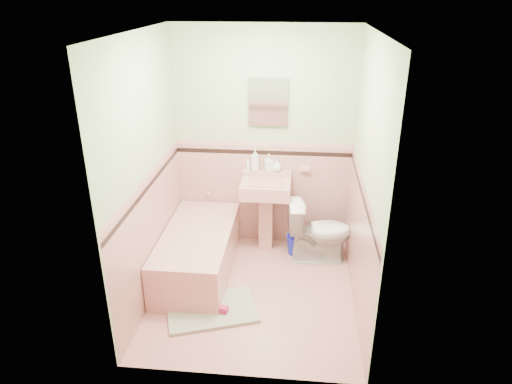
# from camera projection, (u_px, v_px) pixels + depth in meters

# --- Properties ---
(floor) EXTENTS (2.20, 2.20, 0.00)m
(floor) POSITION_uv_depth(u_px,v_px,m) (254.00, 292.00, 4.68)
(floor) COLOR #D18F89
(floor) RESTS_ON ground
(ceiling) EXTENTS (2.20, 2.20, 0.00)m
(ceiling) POSITION_uv_depth(u_px,v_px,m) (253.00, 32.00, 3.67)
(ceiling) COLOR white
(ceiling) RESTS_ON ground
(wall_back) EXTENTS (2.50, 0.00, 2.50)m
(wall_back) POSITION_uv_depth(u_px,v_px,m) (263.00, 141.00, 5.17)
(wall_back) COLOR beige
(wall_back) RESTS_ON ground
(wall_front) EXTENTS (2.50, 0.00, 2.50)m
(wall_front) POSITION_uv_depth(u_px,v_px,m) (237.00, 238.00, 3.17)
(wall_front) COLOR beige
(wall_front) RESTS_ON ground
(wall_left) EXTENTS (0.00, 2.50, 2.50)m
(wall_left) POSITION_uv_depth(u_px,v_px,m) (145.00, 174.00, 4.26)
(wall_left) COLOR beige
(wall_left) RESTS_ON ground
(wall_right) EXTENTS (0.00, 2.50, 2.50)m
(wall_right) POSITION_uv_depth(u_px,v_px,m) (366.00, 182.00, 4.08)
(wall_right) COLOR beige
(wall_right) RESTS_ON ground
(wainscot_back) EXTENTS (2.00, 0.00, 2.00)m
(wainscot_back) POSITION_uv_depth(u_px,v_px,m) (263.00, 194.00, 5.43)
(wainscot_back) COLOR #D3948E
(wainscot_back) RESTS_ON ground
(wainscot_front) EXTENTS (2.00, 0.00, 2.00)m
(wainscot_front) POSITION_uv_depth(u_px,v_px,m) (238.00, 313.00, 3.44)
(wainscot_front) COLOR #D3948E
(wainscot_front) RESTS_ON ground
(wainscot_left) EXTENTS (0.00, 2.20, 2.20)m
(wainscot_left) POSITION_uv_depth(u_px,v_px,m) (153.00, 236.00, 4.52)
(wainscot_left) COLOR #D3948E
(wainscot_left) RESTS_ON ground
(wainscot_right) EXTENTS (0.00, 2.20, 2.20)m
(wainscot_right) POSITION_uv_depth(u_px,v_px,m) (358.00, 246.00, 4.35)
(wainscot_right) COLOR #D3948E
(wainscot_right) RESTS_ON ground
(accent_back) EXTENTS (2.00, 0.00, 2.00)m
(accent_back) POSITION_uv_depth(u_px,v_px,m) (263.00, 153.00, 5.21)
(accent_back) COLOR black
(accent_back) RESTS_ON ground
(accent_front) EXTENTS (2.00, 0.00, 2.00)m
(accent_front) POSITION_uv_depth(u_px,v_px,m) (237.00, 253.00, 3.24)
(accent_front) COLOR black
(accent_front) RESTS_ON ground
(accent_left) EXTENTS (0.00, 2.20, 2.20)m
(accent_left) POSITION_uv_depth(u_px,v_px,m) (149.00, 187.00, 4.31)
(accent_left) COLOR black
(accent_left) RESTS_ON ground
(accent_right) EXTENTS (0.00, 2.20, 2.20)m
(accent_right) POSITION_uv_depth(u_px,v_px,m) (363.00, 195.00, 4.14)
(accent_right) COLOR black
(accent_right) RESTS_ON ground
(cap_back) EXTENTS (2.00, 0.00, 2.00)m
(cap_back) POSITION_uv_depth(u_px,v_px,m) (263.00, 144.00, 5.17)
(cap_back) COLOR #D18C8B
(cap_back) RESTS_ON ground
(cap_front) EXTENTS (2.00, 0.00, 2.00)m
(cap_front) POSITION_uv_depth(u_px,v_px,m) (237.00, 240.00, 3.20)
(cap_front) COLOR #D18C8B
(cap_front) RESTS_ON ground
(cap_left) EXTENTS (0.00, 2.20, 2.20)m
(cap_left) POSITION_uv_depth(u_px,v_px,m) (148.00, 177.00, 4.27)
(cap_left) COLOR #D18C8B
(cap_left) RESTS_ON ground
(cap_right) EXTENTS (0.00, 2.20, 2.20)m
(cap_right) POSITION_uv_depth(u_px,v_px,m) (364.00, 185.00, 4.10)
(cap_right) COLOR #D18C8B
(cap_right) RESTS_ON ground
(bathtub) EXTENTS (0.70, 1.50, 0.45)m
(bathtub) POSITION_uv_depth(u_px,v_px,m) (198.00, 253.00, 4.94)
(bathtub) COLOR tan
(bathtub) RESTS_ON floor
(tub_faucet) EXTENTS (0.04, 0.12, 0.04)m
(tub_faucet) POSITION_uv_depth(u_px,v_px,m) (209.00, 191.00, 5.43)
(tub_faucet) COLOR silver
(tub_faucet) RESTS_ON wall_back
(sink) EXTENTS (0.55, 0.48, 0.86)m
(sink) POSITION_uv_depth(u_px,v_px,m) (266.00, 216.00, 5.28)
(sink) COLOR tan
(sink) RESTS_ON floor
(sink_faucet) EXTENTS (0.02, 0.02, 0.10)m
(sink_faucet) POSITION_uv_depth(u_px,v_px,m) (267.00, 169.00, 5.20)
(sink_faucet) COLOR silver
(sink_faucet) RESTS_ON sink
(medicine_cabinet) EXTENTS (0.39, 0.04, 0.48)m
(medicine_cabinet) POSITION_uv_depth(u_px,v_px,m) (268.00, 102.00, 4.96)
(medicine_cabinet) COLOR white
(medicine_cabinet) RESTS_ON wall_back
(soap_dish) EXTENTS (0.12, 0.07, 0.04)m
(soap_dish) POSITION_uv_depth(u_px,v_px,m) (305.00, 169.00, 5.22)
(soap_dish) COLOR tan
(soap_dish) RESTS_ON wall_back
(soap_bottle_left) EXTENTS (0.10, 0.10, 0.26)m
(soap_bottle_left) POSITION_uv_depth(u_px,v_px,m) (255.00, 160.00, 5.21)
(soap_bottle_left) COLOR #B2B2B2
(soap_bottle_left) RESTS_ON sink
(soap_bottle_mid) EXTENTS (0.12, 0.12, 0.20)m
(soap_bottle_mid) POSITION_uv_depth(u_px,v_px,m) (269.00, 163.00, 5.21)
(soap_bottle_mid) COLOR #B2B2B2
(soap_bottle_mid) RESTS_ON sink
(soap_bottle_right) EXTENTS (0.14, 0.14, 0.14)m
(soap_bottle_right) POSITION_uv_depth(u_px,v_px,m) (277.00, 165.00, 5.21)
(soap_bottle_right) COLOR #B2B2B2
(soap_bottle_right) RESTS_ON sink
(tube) EXTENTS (0.04, 0.04, 0.12)m
(tube) POSITION_uv_depth(u_px,v_px,m) (248.00, 165.00, 5.24)
(tube) COLOR white
(tube) RESTS_ON sink
(toilet) EXTENTS (0.73, 0.47, 0.70)m
(toilet) POSITION_uv_depth(u_px,v_px,m) (319.00, 231.00, 5.12)
(toilet) COLOR white
(toilet) RESTS_ON floor
(bucket) EXTENTS (0.25, 0.25, 0.22)m
(bucket) POSITION_uv_depth(u_px,v_px,m) (296.00, 244.00, 5.33)
(bucket) COLOR #1119BB
(bucket) RESTS_ON floor
(bath_mat) EXTENTS (0.96, 0.79, 0.03)m
(bath_mat) POSITION_uv_depth(u_px,v_px,m) (212.00, 310.00, 4.40)
(bath_mat) COLOR gray
(bath_mat) RESTS_ON floor
(shoe) EXTENTS (0.15, 0.09, 0.06)m
(shoe) POSITION_uv_depth(u_px,v_px,m) (221.00, 309.00, 4.34)
(shoe) COLOR #BF1E59
(shoe) RESTS_ON bath_mat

